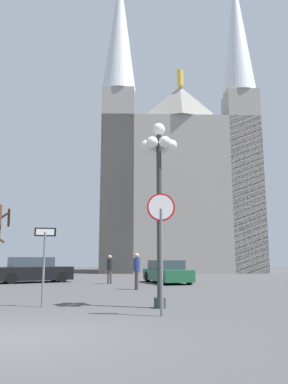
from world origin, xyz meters
TOP-DOWN VIEW (x-y plane):
  - ground_plane at (0.00, 0.00)m, footprint 120.00×120.00m
  - cathedral at (3.75, 34.33)m, footprint 17.39×13.01m
  - stop_sign at (2.51, 2.81)m, footprint 0.75×0.14m
  - one_way_arrow_sign at (-1.15, 4.43)m, footprint 0.64×0.21m
  - street_lamp at (2.43, 4.42)m, footprint 1.16×1.06m
  - parked_car_near_green at (2.58, 15.91)m, footprint 3.12×4.62m
  - parked_car_far_black at (-5.60, 15.93)m, footprint 4.67×4.00m
  - pedestrian_walking at (-0.72, 14.94)m, footprint 0.32×0.32m
  - pedestrian_standing at (1.18, 11.07)m, footprint 0.32×0.32m

SIDE VIEW (x-z plane):
  - ground_plane at x=0.00m, z-range 0.00..0.00m
  - parked_car_near_green at x=2.58m, z-range -0.03..1.30m
  - parked_car_far_black at x=-5.60m, z-range -0.05..1.47m
  - pedestrian_walking at x=-0.72m, z-range 0.17..1.81m
  - pedestrian_standing at x=1.18m, z-range 0.18..1.88m
  - one_way_arrow_sign at x=-1.15m, z-range 0.33..2.74m
  - stop_sign at x=2.51m, z-range 0.62..3.80m
  - street_lamp at x=2.43m, z-range 1.29..7.04m
  - cathedral at x=3.75m, z-range -7.03..27.14m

